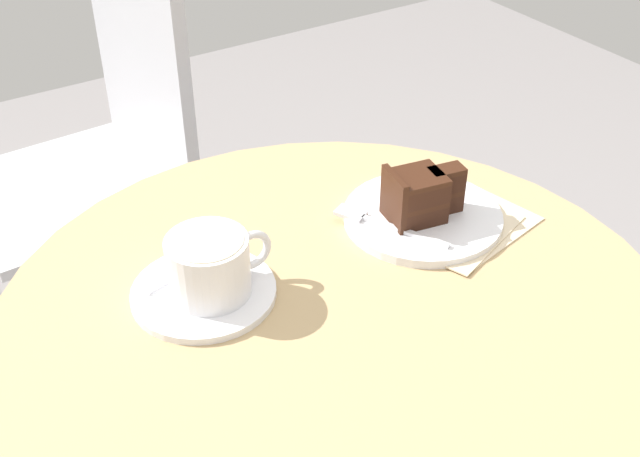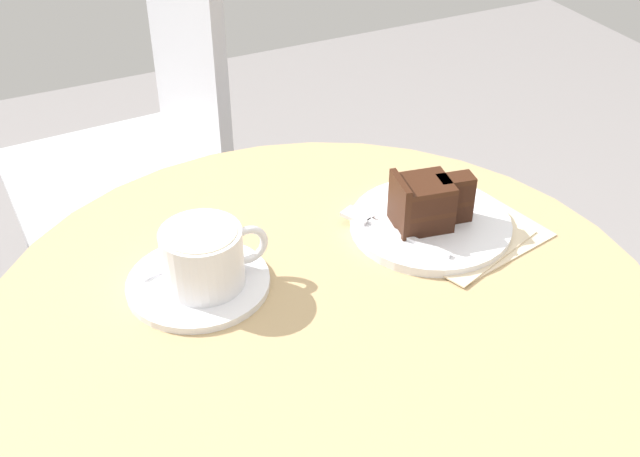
{
  "view_description": "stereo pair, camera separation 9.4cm",
  "coord_description": "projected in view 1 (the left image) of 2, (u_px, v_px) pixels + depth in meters",
  "views": [
    {
      "loc": [
        -0.37,
        -0.55,
        1.27
      ],
      "look_at": [
        0.04,
        0.1,
        0.72
      ],
      "focal_mm": 45.0,
      "sensor_mm": 36.0,
      "label": 1
    },
    {
      "loc": [
        -0.29,
        -0.59,
        1.27
      ],
      "look_at": [
        0.04,
        0.1,
        0.72
      ],
      "focal_mm": 45.0,
      "sensor_mm": 36.0,
      "label": 2
    }
  ],
  "objects": [
    {
      "name": "fork",
      "position": [
        378.0,
        222.0,
        0.99
      ],
      "size": [
        0.08,
        0.15,
        0.0
      ],
      "rotation": [
        0.0,
        0.0,
        2.03
      ],
      "color": "silver",
      "rests_on": "cake_plate"
    },
    {
      "name": "saucer",
      "position": [
        204.0,
        292.0,
        0.9
      ],
      "size": [
        0.16,
        0.16,
        0.01
      ],
      "color": "white",
      "rests_on": "cafe_table"
    },
    {
      "name": "teaspoon",
      "position": [
        195.0,
        263.0,
        0.93
      ],
      "size": [
        0.11,
        0.04,
        0.0
      ],
      "rotation": [
        0.0,
        0.0,
        0.31
      ],
      "color": "silver",
      "rests_on": "saucer"
    },
    {
      "name": "coffee_cup",
      "position": [
        210.0,
        264.0,
        0.88
      ],
      "size": [
        0.12,
        0.09,
        0.07
      ],
      "color": "white",
      "rests_on": "saucer"
    },
    {
      "name": "cafe_table",
      "position": [
        336.0,
        384.0,
        0.94
      ],
      "size": [
        0.76,
        0.76,
        0.68
      ],
      "color": "tan",
      "rests_on": "ground"
    },
    {
      "name": "napkin",
      "position": [
        449.0,
        221.0,
        1.02
      ],
      "size": [
        0.22,
        0.2,
        0.0
      ],
      "rotation": [
        0.0,
        0.0,
        3.35
      ],
      "color": "beige",
      "rests_on": "cafe_table"
    },
    {
      "name": "cake_slice",
      "position": [
        419.0,
        195.0,
        0.99
      ],
      "size": [
        0.1,
        0.07,
        0.07
      ],
      "rotation": [
        0.0,
        0.0,
        6.11
      ],
      "color": "#381E14",
      "rests_on": "cake_plate"
    },
    {
      "name": "cake_plate",
      "position": [
        423.0,
        217.0,
        1.02
      ],
      "size": [
        0.2,
        0.2,
        0.01
      ],
      "color": "white",
      "rests_on": "cafe_table"
    },
    {
      "name": "cafe_chair",
      "position": [
        108.0,
        129.0,
        1.49
      ],
      "size": [
        0.4,
        0.4,
        0.94
      ],
      "rotation": [
        0.0,
        0.0,
        4.76
      ],
      "color": "#BCBCC1",
      "rests_on": "ground"
    }
  ]
}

